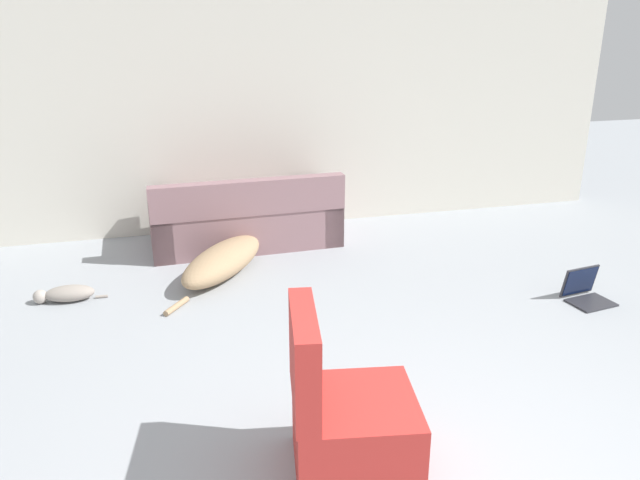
{
  "coord_description": "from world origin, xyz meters",
  "views": [
    {
      "loc": [
        -1.22,
        -2.0,
        2.25
      ],
      "look_at": [
        -0.18,
        2.03,
        0.74
      ],
      "focal_mm": 35.0,
      "sensor_mm": 36.0,
      "label": 1
    }
  ],
  "objects_px": {
    "side_chair": "(346,422)",
    "cat": "(66,294)",
    "couch": "(245,220)",
    "laptop_open": "(584,290)",
    "dog": "(228,257)"
  },
  "relations": [
    {
      "from": "cat",
      "to": "laptop_open",
      "type": "bearing_deg",
      "value": 167.94
    },
    {
      "from": "couch",
      "to": "dog",
      "type": "relative_size",
      "value": 1.3
    },
    {
      "from": "couch",
      "to": "laptop_open",
      "type": "relative_size",
      "value": 4.96
    },
    {
      "from": "dog",
      "to": "side_chair",
      "type": "bearing_deg",
      "value": -137.91
    },
    {
      "from": "laptop_open",
      "to": "dog",
      "type": "bearing_deg",
      "value": 145.65
    },
    {
      "from": "couch",
      "to": "side_chair",
      "type": "relative_size",
      "value": 2.08
    },
    {
      "from": "side_chair",
      "to": "cat",
      "type": "bearing_deg",
      "value": 42.27
    },
    {
      "from": "couch",
      "to": "laptop_open",
      "type": "bearing_deg",
      "value": 139.21
    },
    {
      "from": "dog",
      "to": "laptop_open",
      "type": "distance_m",
      "value": 3.12
    },
    {
      "from": "dog",
      "to": "couch",
      "type": "bearing_deg",
      "value": 15.75
    },
    {
      "from": "dog",
      "to": "side_chair",
      "type": "distance_m",
      "value": 2.86
    },
    {
      "from": "couch",
      "to": "dog",
      "type": "height_order",
      "value": "couch"
    },
    {
      "from": "couch",
      "to": "side_chair",
      "type": "bearing_deg",
      "value": 88.27
    },
    {
      "from": "couch",
      "to": "laptop_open",
      "type": "distance_m",
      "value": 3.27
    },
    {
      "from": "cat",
      "to": "side_chair",
      "type": "xyz_separation_m",
      "value": [
        1.66,
        -2.55,
        0.23
      ]
    }
  ]
}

